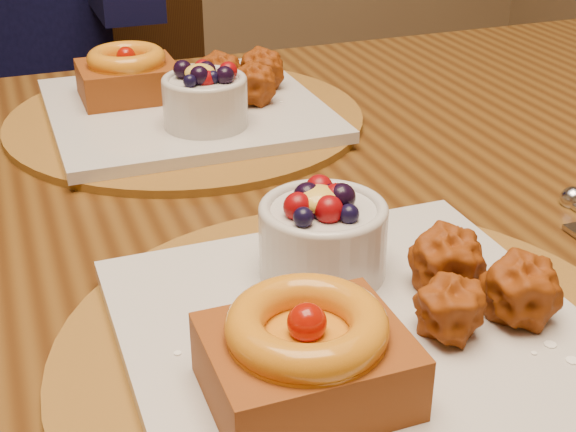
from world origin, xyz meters
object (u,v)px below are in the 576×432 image
at_px(place_setting_near, 354,322).
at_px(place_setting_far, 184,103).
at_px(dining_table, 251,284).
at_px(chair_far, 112,137).

relative_size(place_setting_near, place_setting_far, 1.00).
distance_m(dining_table, place_setting_near, 0.24).
bearing_deg(chair_far, place_setting_near, -84.00).
bearing_deg(place_setting_far, dining_table, -89.40).
height_order(place_setting_near, place_setting_far, place_setting_near).
relative_size(place_setting_far, chair_far, 0.45).
distance_m(dining_table, place_setting_far, 0.24).
distance_m(place_setting_far, chair_far, 0.77).
bearing_deg(place_setting_near, dining_table, 89.34).
relative_size(place_setting_near, chair_far, 0.45).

